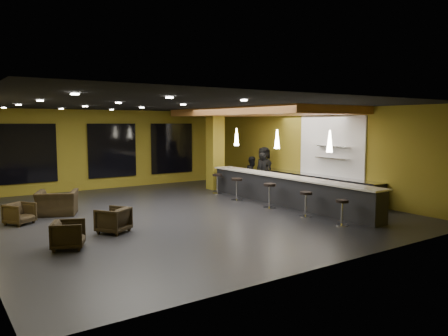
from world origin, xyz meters
TOP-DOWN VIEW (x-y plane):
  - floor at (0.00, 0.00)m, footprint 12.00×13.00m
  - ceiling at (0.00, 0.00)m, footprint 12.00×13.00m
  - wall_back at (0.00, 6.55)m, footprint 12.00×0.10m
  - wall_front at (0.00, -6.55)m, footprint 12.00×0.10m
  - wall_right at (6.05, 0.00)m, footprint 0.10×13.00m
  - wood_soffit at (4.00, 1.00)m, footprint 3.60×8.00m
  - window_left at (-3.50, 6.44)m, footprint 2.20×0.06m
  - window_center at (0.00, 6.44)m, footprint 2.20×0.06m
  - window_right at (3.00, 6.44)m, footprint 2.20×0.06m
  - tile_backsplash at (5.96, -1.00)m, footprint 0.06×3.20m
  - bar_counter at (3.65, -1.00)m, footprint 0.60×8.00m
  - bar_top at (3.65, -1.00)m, footprint 0.78×8.10m
  - prep_counter at (5.65, -0.50)m, footprint 0.70×6.00m
  - prep_top at (5.65, -0.50)m, footprint 0.72×6.00m
  - wall_shelf_lower at (5.82, -1.20)m, footprint 0.30×1.50m
  - wall_shelf_upper at (5.82, -1.20)m, footprint 0.30×1.50m
  - column at (3.65, 3.60)m, footprint 0.60×0.60m
  - pendant_0 at (3.65, -3.00)m, footprint 0.20×0.20m
  - pendant_1 at (3.65, -0.50)m, footprint 0.20×0.20m
  - pendant_2 at (3.65, 2.00)m, footprint 0.20×0.20m
  - staff_a at (4.52, 1.31)m, footprint 0.68×0.50m
  - staff_b at (4.56, 2.08)m, footprint 0.84×0.71m
  - staff_c at (5.25, 2.16)m, footprint 0.98×0.69m
  - armchair_a at (-4.26, -2.21)m, footprint 0.95×0.94m
  - armchair_b at (-2.86, -1.36)m, footprint 1.03×1.04m
  - armchair_c at (-4.76, 1.10)m, footprint 0.94×0.95m
  - armchair_d at (-3.54, 1.84)m, footprint 1.51×1.44m
  - bar_stool_0 at (2.84, -4.26)m, footprint 0.38×0.38m
  - bar_stool_1 at (2.82, -2.83)m, footprint 0.40×0.40m
  - bar_stool_2 at (2.78, -1.13)m, footprint 0.44×0.44m
  - bar_stool_3 at (2.72, 0.69)m, footprint 0.43×0.43m
  - bar_stool_4 at (2.99, 2.44)m, footprint 0.42×0.42m

SIDE VIEW (x-z plane):
  - floor at x=0.00m, z-range -0.10..0.00m
  - armchair_c at x=-4.76m, z-range 0.00..0.63m
  - armchair_a at x=-4.26m, z-range 0.00..0.66m
  - armchair_b at x=-2.86m, z-range 0.00..0.69m
  - armchair_d at x=-3.54m, z-range 0.00..0.78m
  - prep_counter at x=5.65m, z-range 0.00..0.86m
  - bar_stool_0 at x=2.84m, z-range 0.10..0.85m
  - bar_counter at x=3.65m, z-range 0.00..1.00m
  - bar_stool_1 at x=2.82m, z-range 0.11..0.90m
  - bar_stool_4 at x=2.99m, z-range 0.12..0.94m
  - bar_stool_3 at x=2.72m, z-range 0.12..0.97m
  - bar_stool_2 at x=2.78m, z-range 0.12..0.98m
  - staff_b at x=4.56m, z-range 0.00..1.51m
  - staff_a at x=4.52m, z-range 0.00..1.71m
  - prep_top at x=5.65m, z-range 0.87..0.90m
  - staff_c at x=5.25m, z-range 0.00..1.89m
  - bar_top at x=3.65m, z-range 1.00..1.05m
  - wall_shelf_lower at x=5.82m, z-range 1.59..1.61m
  - window_left at x=-3.50m, z-range 0.50..2.90m
  - window_center at x=0.00m, z-range 0.50..2.90m
  - window_right at x=3.00m, z-range 0.50..2.90m
  - wall_back at x=0.00m, z-range 0.00..3.50m
  - wall_front at x=0.00m, z-range 0.00..3.50m
  - wall_right at x=6.05m, z-range 0.00..3.50m
  - column at x=3.65m, z-range 0.00..3.50m
  - tile_backsplash at x=5.96m, z-range 0.80..3.20m
  - wall_shelf_upper at x=5.82m, z-range 2.03..2.06m
  - pendant_0 at x=3.65m, z-range 2.00..2.70m
  - pendant_1 at x=3.65m, z-range 2.00..2.70m
  - pendant_2 at x=3.65m, z-range 2.00..2.70m
  - wood_soffit at x=4.00m, z-range 3.22..3.50m
  - ceiling at x=0.00m, z-range 3.50..3.60m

